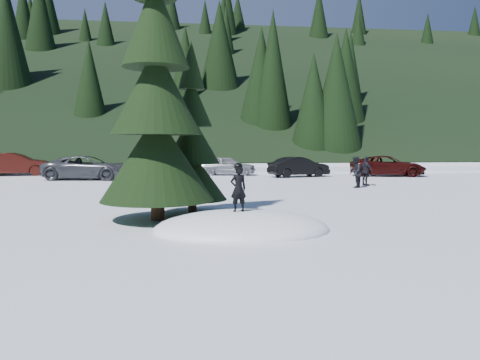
{
  "coord_description": "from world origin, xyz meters",
  "views": [
    {
      "loc": [
        -1.38,
        -11.57,
        2.17
      ],
      "look_at": [
        0.19,
        2.06,
        1.1
      ],
      "focal_mm": 35.0,
      "sensor_mm": 36.0,
      "label": 1
    }
  ],
  "objects": [
    {
      "name": "adult_0",
      "position": [
        6.87,
        10.52,
        0.77
      ],
      "size": [
        0.9,
        0.95,
        1.54
      ],
      "primitive_type": "imported",
      "rotation": [
        0.0,
        0.0,
        4.13
      ],
      "color": "black",
      "rests_on": "ground"
    },
    {
      "name": "car_3",
      "position": [
        -2.76,
        21.51,
        0.64
      ],
      "size": [
        4.74,
        2.9,
        1.28
      ],
      "primitive_type": "imported",
      "rotation": [
        0.0,
        0.0,
        1.3
      ],
      "color": "black",
      "rests_on": "ground"
    },
    {
      "name": "car_6",
      "position": [
        12.01,
        18.31,
        0.68
      ],
      "size": [
        5.24,
        3.2,
        1.36
      ],
      "primitive_type": "imported",
      "rotation": [
        0.0,
        0.0,
        1.37
      ],
      "color": "black",
      "rests_on": "ground"
    },
    {
      "name": "child_skier",
      "position": [
        -0.1,
        -0.08,
        1.05
      ],
      "size": [
        0.47,
        0.36,
        1.14
      ],
      "primitive_type": "imported",
      "rotation": [
        0.0,
        0.0,
        3.38
      ],
      "color": "black",
      "rests_on": "snow_mound"
    },
    {
      "name": "car_2",
      "position": [
        -7.29,
        17.51,
        0.72
      ],
      "size": [
        5.47,
        3.07,
        1.44
      ],
      "primitive_type": "imported",
      "rotation": [
        0.0,
        0.0,
        1.44
      ],
      "color": "#414247",
      "rests_on": "ground"
    },
    {
      "name": "car_1",
      "position": [
        -12.91,
        21.74,
        0.77
      ],
      "size": [
        4.87,
        2.35,
        1.54
      ],
      "primitive_type": "imported",
      "rotation": [
        0.0,
        0.0,
        1.73
      ],
      "color": "#360E09",
      "rests_on": "ground"
    },
    {
      "name": "car_5",
      "position": [
        5.93,
        18.25,
        0.65
      ],
      "size": [
        4.18,
        2.36,
        1.31
      ],
      "primitive_type": "imported",
      "rotation": [
        0.0,
        0.0,
        1.83
      ],
      "color": "black",
      "rests_on": "ground"
    },
    {
      "name": "spruce_short",
      "position": [
        -1.2,
        3.2,
        2.1
      ],
      "size": [
        2.2,
        2.2,
        5.37
      ],
      "color": "black",
      "rests_on": "ground"
    },
    {
      "name": "spruce_tall",
      "position": [
        -2.2,
        1.8,
        3.32
      ],
      "size": [
        3.2,
        3.2,
        8.6
      ],
      "color": "black",
      "rests_on": "ground"
    },
    {
      "name": "adult_1",
      "position": [
        7.81,
        11.52,
        0.75
      ],
      "size": [
        0.65,
        0.95,
        1.5
      ],
      "primitive_type": "imported",
      "rotation": [
        0.0,
        0.0,
        1.93
      ],
      "color": "black",
      "rests_on": "ground"
    },
    {
      "name": "snow_mound",
      "position": [
        0.0,
        0.0,
        0.0
      ],
      "size": [
        4.48,
        3.52,
        0.96
      ],
      "primitive_type": "ellipsoid",
      "color": "white",
      "rests_on": "ground"
    },
    {
      "name": "ground",
      "position": [
        0.0,
        0.0,
        0.0
      ],
      "size": [
        200.0,
        200.0,
        0.0
      ],
      "primitive_type": "plane",
      "color": "white",
      "rests_on": "ground"
    },
    {
      "name": "forest_hillside",
      "position": [
        0.0,
        54.0,
        12.5
      ],
      "size": [
        200.0,
        60.0,
        25.0
      ],
      "primitive_type": null,
      "color": "black",
      "rests_on": "ground"
    },
    {
      "name": "car_4",
      "position": [
        1.46,
        20.54,
        0.66
      ],
      "size": [
        4.12,
        2.47,
        1.31
      ],
      "primitive_type": "imported",
      "rotation": [
        0.0,
        0.0,
        1.32
      ],
      "color": "gray",
      "rests_on": "ground"
    }
  ]
}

